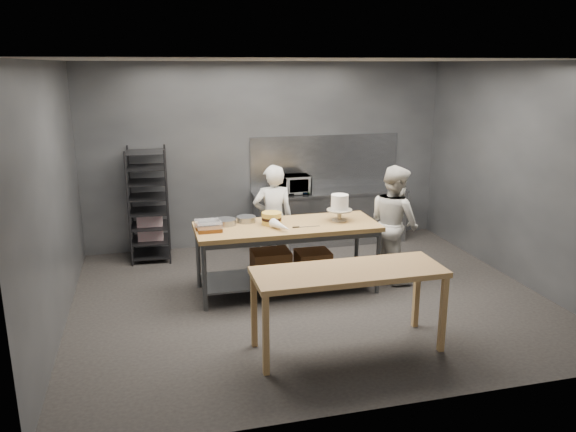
# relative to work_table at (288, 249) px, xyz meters

# --- Properties ---
(ground) EXTENTS (6.00, 6.00, 0.00)m
(ground) POSITION_rel_work_table_xyz_m (0.21, -0.34, -0.57)
(ground) COLOR black
(ground) RESTS_ON ground
(back_wall) EXTENTS (6.00, 0.04, 3.00)m
(back_wall) POSITION_rel_work_table_xyz_m (0.21, 2.16, 0.93)
(back_wall) COLOR #4C4F54
(back_wall) RESTS_ON ground
(work_table) EXTENTS (2.40, 0.90, 0.92)m
(work_table) POSITION_rel_work_table_xyz_m (0.00, 0.00, 0.00)
(work_table) COLOR olive
(work_table) RESTS_ON ground
(near_counter) EXTENTS (2.00, 0.70, 0.90)m
(near_counter) POSITION_rel_work_table_xyz_m (0.21, -1.73, 0.24)
(near_counter) COLOR #A27243
(near_counter) RESTS_ON ground
(back_counter) EXTENTS (2.60, 0.60, 0.90)m
(back_counter) POSITION_rel_work_table_xyz_m (1.21, 1.84, -0.12)
(back_counter) COLOR slate
(back_counter) RESTS_ON ground
(splashback_panel) EXTENTS (2.60, 0.02, 0.90)m
(splashback_panel) POSITION_rel_work_table_xyz_m (1.21, 2.14, 0.78)
(splashback_panel) COLOR slate
(splashback_panel) RESTS_ON back_counter
(speed_rack) EXTENTS (0.63, 0.68, 1.75)m
(speed_rack) POSITION_rel_work_table_xyz_m (-1.76, 1.76, 0.28)
(speed_rack) COLOR black
(speed_rack) RESTS_ON ground
(chef_behind) EXTENTS (0.60, 0.41, 1.59)m
(chef_behind) POSITION_rel_work_table_xyz_m (-0.03, 0.72, 0.22)
(chef_behind) COLOR white
(chef_behind) RESTS_ON ground
(chef_right) EXTENTS (0.78, 0.91, 1.63)m
(chef_right) POSITION_rel_work_table_xyz_m (1.54, 0.05, 0.24)
(chef_right) COLOR silver
(chef_right) RESTS_ON ground
(microwave) EXTENTS (0.54, 0.37, 0.30)m
(microwave) POSITION_rel_work_table_xyz_m (0.56, 1.84, 0.48)
(microwave) COLOR black
(microwave) RESTS_ON back_counter
(frosted_cake_stand) EXTENTS (0.34, 0.34, 0.36)m
(frosted_cake_stand) POSITION_rel_work_table_xyz_m (0.71, -0.00, 0.57)
(frosted_cake_stand) COLOR tan
(frosted_cake_stand) RESTS_ON work_table
(layer_cake) EXTENTS (0.26, 0.26, 0.16)m
(layer_cake) POSITION_rel_work_table_xyz_m (-0.20, 0.06, 0.43)
(layer_cake) COLOR gold
(layer_cake) RESTS_ON work_table
(cake_pans) EXTENTS (0.77, 0.38, 0.07)m
(cake_pans) POSITION_rel_work_table_xyz_m (-0.79, 0.19, 0.39)
(cake_pans) COLOR gray
(cake_pans) RESTS_ON work_table
(piping_bag) EXTENTS (0.24, 0.40, 0.12)m
(piping_bag) POSITION_rel_work_table_xyz_m (-0.15, -0.26, 0.41)
(piping_bag) COLOR white
(piping_bag) RESTS_ON work_table
(offset_spatula) EXTENTS (0.36, 0.02, 0.02)m
(offset_spatula) POSITION_rel_work_table_xyz_m (0.15, -0.18, 0.35)
(offset_spatula) COLOR slate
(offset_spatula) RESTS_ON work_table
(pastry_clamshells) EXTENTS (0.33, 0.36, 0.11)m
(pastry_clamshells) POSITION_rel_work_table_xyz_m (-1.04, -0.00, 0.40)
(pastry_clamshells) COLOR #95511D
(pastry_clamshells) RESTS_ON work_table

